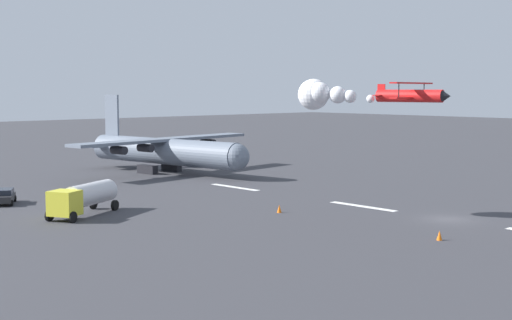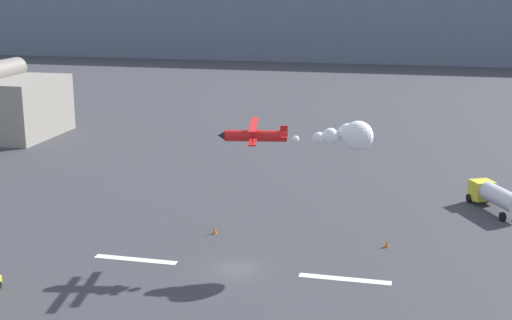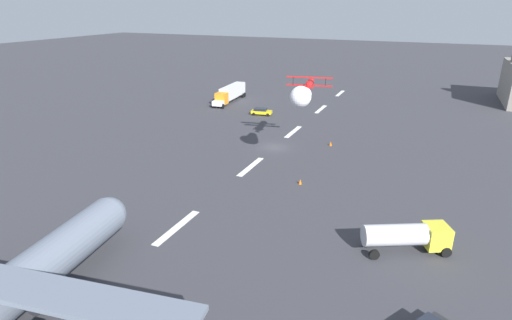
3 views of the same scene
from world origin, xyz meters
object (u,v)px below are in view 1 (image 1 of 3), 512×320
at_px(fuel_tanker_truck, 83,197).
at_px(airport_staff_sedan, 4,196).
at_px(stunt_biplane_red, 336,94).
at_px(traffic_cone_far, 279,209).
at_px(traffic_cone_near, 439,235).
at_px(cargo_transport_plane, 169,150).

height_order(fuel_tanker_truck, airport_staff_sedan, fuel_tanker_truck).
xyz_separation_m(stunt_biplane_red, traffic_cone_far, (5.36, 1.72, -10.78)).
bearing_deg(stunt_biplane_red, traffic_cone_near, 172.90).
height_order(stunt_biplane_red, traffic_cone_near, stunt_biplane_red).
bearing_deg(traffic_cone_near, cargo_transport_plane, -12.51).
distance_m(cargo_transport_plane, airport_staff_sedan, 30.39).
height_order(airport_staff_sedan, traffic_cone_near, airport_staff_sedan).
bearing_deg(airport_staff_sedan, cargo_transport_plane, -69.41).
bearing_deg(fuel_tanker_truck, traffic_cone_far, -127.77).
xyz_separation_m(cargo_transport_plane, airport_staff_sedan, (-10.65, 28.36, -2.38)).
relative_size(airport_staff_sedan, traffic_cone_near, 6.14).
bearing_deg(cargo_transport_plane, traffic_cone_far, 161.01).
distance_m(stunt_biplane_red, traffic_cone_far, 12.16).
bearing_deg(fuel_tanker_truck, airport_staff_sedan, 12.13).
xyz_separation_m(stunt_biplane_red, traffic_cone_near, (-12.00, 1.49, -10.78)).
xyz_separation_m(cargo_transport_plane, traffic_cone_far, (-33.38, 11.48, -2.81)).
bearing_deg(traffic_cone_far, stunt_biplane_red, -162.25).
bearing_deg(airport_staff_sedan, fuel_tanker_truck, -167.87).
height_order(airport_staff_sedan, traffic_cone_far, airport_staff_sedan).
bearing_deg(cargo_transport_plane, fuel_tanker_truck, 130.67).
bearing_deg(airport_staff_sedan, traffic_cone_far, -143.40).
distance_m(airport_staff_sedan, traffic_cone_near, 43.58).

